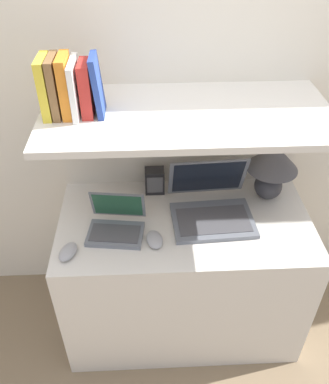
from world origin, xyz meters
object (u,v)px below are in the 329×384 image
(laptop_large, at_px, (211,206))
(second_mouse, at_px, (68,252))
(computer_mouse, at_px, (155,239))
(book_brown, at_px, (55,87))
(book_orange, at_px, (66,86))
(book_blue, at_px, (97,86))
(laptop_small, at_px, (116,224))
(table_lamp, at_px, (272,164))
(router_box, at_px, (155,181))
(book_yellow, at_px, (46,87))
(book_white, at_px, (75,88))
(book_red, at_px, (86,89))

(laptop_large, xyz_separation_m, second_mouse, (-0.61, -0.22, -0.03))
(computer_mouse, distance_m, book_brown, 0.72)
(computer_mouse, relative_size, book_brown, 0.53)
(book_orange, xyz_separation_m, book_blue, (0.11, 0.00, -0.00))
(laptop_small, distance_m, book_brown, 0.61)
(table_lamp, distance_m, second_mouse, 0.97)
(book_brown, relative_size, book_blue, 0.99)
(router_box, bearing_deg, computer_mouse, -91.90)
(laptop_large, height_order, router_box, laptop_large)
(table_lamp, xyz_separation_m, router_box, (-0.53, 0.07, -0.12))
(second_mouse, relative_size, book_blue, 0.55)
(laptop_small, height_order, computer_mouse, laptop_small)
(computer_mouse, bearing_deg, second_mouse, -171.51)
(book_yellow, xyz_separation_m, book_blue, (0.19, 0.00, 0.00))
(laptop_small, relative_size, book_brown, 1.17)
(second_mouse, distance_m, router_box, 0.54)
(laptop_large, height_order, book_blue, book_blue)
(computer_mouse, bearing_deg, book_brown, 149.95)
(table_lamp, distance_m, book_blue, 0.85)
(computer_mouse, distance_m, book_blue, 0.66)
(table_lamp, bearing_deg, book_yellow, -174.97)
(router_box, xyz_separation_m, book_white, (-0.29, -0.15, 0.54))
(table_lamp, bearing_deg, second_mouse, -159.57)
(laptop_small, bearing_deg, router_box, 57.40)
(table_lamp, distance_m, book_white, 0.92)
(laptop_large, distance_m, second_mouse, 0.65)
(second_mouse, relative_size, book_yellow, 0.56)
(router_box, relative_size, book_red, 0.63)
(table_lamp, height_order, laptop_large, table_lamp)
(book_orange, relative_size, book_blue, 1.00)
(table_lamp, height_order, router_box, table_lamp)
(second_mouse, bearing_deg, laptop_large, 19.66)
(table_lamp, relative_size, router_box, 2.31)
(book_blue, bearing_deg, second_mouse, -122.25)
(computer_mouse, bearing_deg, laptop_large, 32.63)
(router_box, bearing_deg, book_orange, -154.73)
(laptop_small, bearing_deg, laptop_large, 11.66)
(table_lamp, relative_size, second_mouse, 2.37)
(laptop_small, relative_size, book_white, 1.26)
(second_mouse, bearing_deg, computer_mouse, 8.49)
(computer_mouse, xyz_separation_m, book_yellow, (-0.38, 0.20, 0.59))
(book_yellow, distance_m, book_white, 0.11)
(table_lamp, bearing_deg, laptop_large, -157.95)
(router_box, distance_m, book_brown, 0.67)
(laptop_large, relative_size, book_white, 1.83)
(table_lamp, xyz_separation_m, laptop_small, (-0.70, -0.20, -0.15))
(second_mouse, xyz_separation_m, book_red, (0.12, 0.25, 0.58))
(book_brown, xyz_separation_m, book_orange, (0.04, 0.00, 0.00))
(laptop_large, bearing_deg, computer_mouse, -147.37)
(table_lamp, distance_m, router_box, 0.55)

